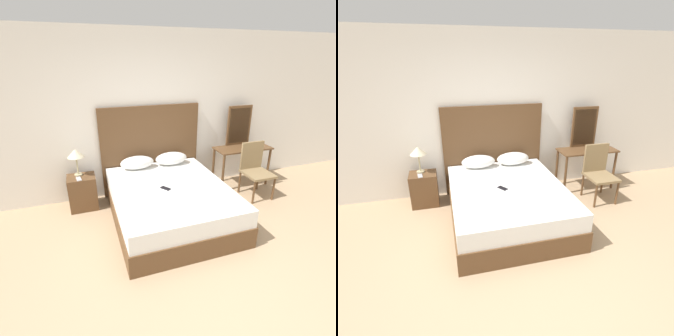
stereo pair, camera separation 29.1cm
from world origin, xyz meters
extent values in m
plane|color=tan|center=(0.00, 0.00, 0.00)|extent=(16.00, 16.00, 0.00)
cube|color=white|center=(0.00, 2.46, 1.35)|extent=(10.00, 0.06, 2.70)
cube|color=brown|center=(-0.03, 1.37, 0.15)|extent=(1.64, 1.98, 0.30)
cube|color=white|center=(-0.03, 1.37, 0.43)|extent=(1.61, 1.94, 0.25)
cube|color=brown|center=(-0.03, 2.39, 0.77)|extent=(1.72, 0.05, 1.54)
ellipsoid|color=white|center=(-0.33, 2.17, 0.66)|extent=(0.56, 0.28, 0.22)
ellipsoid|color=white|center=(0.28, 2.17, 0.66)|extent=(0.56, 0.28, 0.22)
cube|color=black|center=(-0.11, 1.33, 0.55)|extent=(0.14, 0.16, 0.01)
cube|color=brown|center=(-1.24, 2.13, 0.28)|extent=(0.43, 0.35, 0.55)
cylinder|color=tan|center=(-1.27, 2.20, 0.56)|extent=(0.12, 0.12, 0.02)
cylinder|color=tan|center=(-1.27, 2.20, 0.72)|extent=(0.02, 0.02, 0.29)
cone|color=beige|center=(-1.27, 2.20, 0.92)|extent=(0.25, 0.25, 0.13)
cube|color=#B7B7BC|center=(-1.27, 2.05, 0.56)|extent=(0.09, 0.16, 0.01)
cube|color=brown|center=(1.64, 2.07, 0.73)|extent=(1.04, 0.44, 0.02)
cylinder|color=brown|center=(1.15, 1.89, 0.36)|extent=(0.04, 0.04, 0.72)
cylinder|color=brown|center=(2.12, 1.89, 0.36)|extent=(0.04, 0.04, 0.72)
cylinder|color=brown|center=(1.15, 2.25, 0.36)|extent=(0.04, 0.04, 0.72)
cylinder|color=brown|center=(2.12, 2.25, 0.36)|extent=(0.04, 0.04, 0.72)
cube|color=brown|center=(1.64, 2.26, 1.11)|extent=(0.48, 0.03, 0.73)
cube|color=#B2BCC6|center=(1.64, 2.26, 1.11)|extent=(0.41, 0.01, 0.64)
cube|color=olive|center=(1.63, 1.56, 0.43)|extent=(0.45, 0.48, 0.04)
cube|color=olive|center=(1.63, 1.78, 0.69)|extent=(0.43, 0.04, 0.49)
cylinder|color=brown|center=(1.44, 1.35, 0.20)|extent=(0.04, 0.04, 0.41)
cylinder|color=brown|center=(1.83, 1.35, 0.20)|extent=(0.04, 0.04, 0.41)
cylinder|color=brown|center=(1.44, 1.77, 0.20)|extent=(0.04, 0.04, 0.41)
cylinder|color=brown|center=(1.83, 1.77, 0.20)|extent=(0.04, 0.04, 0.41)
camera|label=1|loc=(-1.15, -1.81, 2.27)|focal=28.00mm
camera|label=2|loc=(-0.88, -1.90, 2.27)|focal=28.00mm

